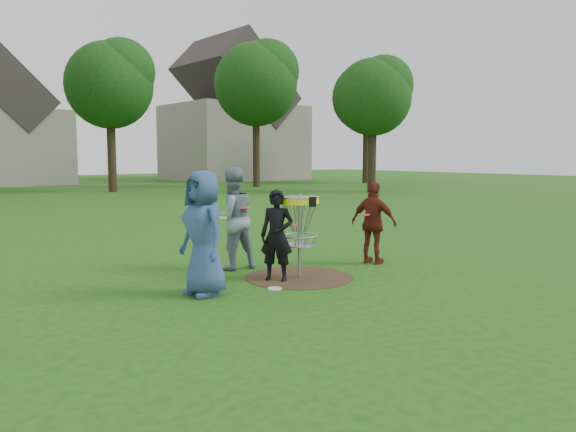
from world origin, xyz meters
TOP-DOWN VIEW (x-y plane):
  - ground at (0.00, 0.00)m, footprint 100.00×100.00m
  - dirt_patch at (0.00, 0.00)m, footprint 1.80×1.80m
  - player_blue at (-1.83, -0.03)m, footprint 0.61×0.91m
  - player_black at (-0.43, 0.05)m, footprint 0.61×0.64m
  - player_grey at (-0.48, 1.29)m, footprint 0.95×0.78m
  - player_maroon at (1.84, 0.04)m, footprint 0.62×0.97m
  - disc_on_grass at (-0.82, -0.40)m, footprint 0.22×0.22m
  - disc_golf_basket at (0.00, -0.00)m, footprint 0.66×0.67m
  - held_discs at (-0.13, 0.26)m, footprint 3.33×1.26m
  - tree_row at (0.44, 20.67)m, footprint 51.20×17.42m
  - house_row at (4.78, 33.07)m, footprint 44.50×10.65m

SIDE VIEW (x-z plane):
  - ground at x=0.00m, z-range 0.00..0.00m
  - dirt_patch at x=0.00m, z-range 0.00..0.01m
  - disc_on_grass at x=-0.82m, z-range 0.00..0.02m
  - player_black at x=-0.43m, z-range 0.00..1.47m
  - player_maroon at x=1.84m, z-range 0.00..1.53m
  - player_grey at x=-0.48m, z-range 0.00..1.81m
  - player_blue at x=-1.83m, z-range 0.00..1.81m
  - held_discs at x=-0.13m, z-range 0.90..1.13m
  - disc_golf_basket at x=0.00m, z-range 0.33..1.71m
  - house_row at x=4.78m, z-range -1.67..9.95m
  - tree_row at x=0.44m, z-range 1.26..11.16m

